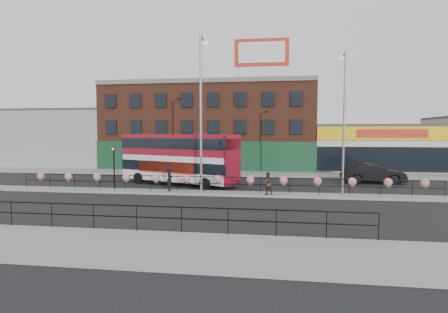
# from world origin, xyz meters

# --- Properties ---
(ground) EXTENTS (120.00, 120.00, 0.00)m
(ground) POSITION_xyz_m (0.00, 0.00, 0.00)
(ground) COLOR black
(ground) RESTS_ON ground
(south_pavement) EXTENTS (60.00, 4.00, 0.15)m
(south_pavement) POSITION_xyz_m (0.00, -12.00, 0.07)
(south_pavement) COLOR gray
(south_pavement) RESTS_ON ground
(north_pavement) EXTENTS (60.00, 4.00, 0.15)m
(north_pavement) POSITION_xyz_m (0.00, 12.00, 0.07)
(north_pavement) COLOR gray
(north_pavement) RESTS_ON ground
(median) EXTENTS (60.00, 1.60, 0.15)m
(median) POSITION_xyz_m (0.00, 0.00, 0.07)
(median) COLOR gray
(median) RESTS_ON ground
(yellow_line_inner) EXTENTS (60.00, 0.10, 0.01)m
(yellow_line_inner) POSITION_xyz_m (0.00, -9.70, 0.01)
(yellow_line_inner) COLOR gold
(yellow_line_inner) RESTS_ON ground
(yellow_line_outer) EXTENTS (60.00, 0.10, 0.01)m
(yellow_line_outer) POSITION_xyz_m (0.00, -9.88, 0.01)
(yellow_line_outer) COLOR gold
(yellow_line_outer) RESTS_ON ground
(brick_building) EXTENTS (25.00, 12.21, 10.30)m
(brick_building) POSITION_xyz_m (-4.00, 19.96, 5.13)
(brick_building) COLOR brown
(brick_building) RESTS_ON ground
(supermarket) EXTENTS (15.00, 12.25, 5.30)m
(supermarket) POSITION_xyz_m (16.00, 19.90, 2.65)
(supermarket) COLOR silver
(supermarket) RESTS_ON ground
(warehouse_west) EXTENTS (15.50, 12.00, 7.30)m
(warehouse_west) POSITION_xyz_m (-24.25, 20.00, 3.65)
(warehouse_west) COLOR gray
(warehouse_west) RESTS_ON ground
(billboard) EXTENTS (6.00, 0.29, 4.40)m
(billboard) POSITION_xyz_m (2.50, 14.99, 13.18)
(billboard) COLOR red
(billboard) RESTS_ON brick_building
(median_railing) EXTENTS (30.04, 0.56, 1.23)m
(median_railing) POSITION_xyz_m (-0.00, 0.00, 1.05)
(median_railing) COLOR black
(median_railing) RESTS_ON median
(south_railing) EXTENTS (20.04, 0.05, 1.12)m
(south_railing) POSITION_xyz_m (-2.00, -10.10, 0.96)
(south_railing) COLOR black
(south_railing) RESTS_ON south_pavement
(double_decker_bus) EXTENTS (10.69, 6.14, 4.25)m
(double_decker_bus) POSITION_xyz_m (-3.97, 4.05, 2.61)
(double_decker_bus) COLOR silver
(double_decker_bus) RESTS_ON ground
(car) EXTENTS (2.22, 5.36, 1.72)m
(car) POSITION_xyz_m (12.47, 7.30, 0.86)
(car) COLOR black
(car) RESTS_ON ground
(pedestrian_a) EXTENTS (0.88, 0.79, 1.78)m
(pedestrian_a) POSITION_xyz_m (-3.60, 0.08, 1.04)
(pedestrian_a) COLOR black
(pedestrian_a) RESTS_ON median
(pedestrian_b) EXTENTS (1.16, 1.11, 1.55)m
(pedestrian_b) POSITION_xyz_m (3.48, -0.48, 0.93)
(pedestrian_b) COLOR #3A2922
(pedestrian_b) RESTS_ON median
(lamp_column_west) EXTENTS (0.40, 1.96, 11.15)m
(lamp_column_west) POSITION_xyz_m (-1.26, 0.43, 6.76)
(lamp_column_west) COLOR gray
(lamp_column_west) RESTS_ON median
(lamp_column_east) EXTENTS (0.35, 1.70, 9.68)m
(lamp_column_east) POSITION_xyz_m (8.57, 0.40, 5.89)
(lamp_column_east) COLOR gray
(lamp_column_east) RESTS_ON median
(traffic_light_median) EXTENTS (0.15, 0.28, 3.65)m
(traffic_light_median) POSITION_xyz_m (-8.00, 0.39, 2.47)
(traffic_light_median) COLOR black
(traffic_light_median) RESTS_ON median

